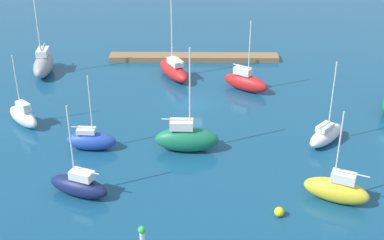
# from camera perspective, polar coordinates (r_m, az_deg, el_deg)

# --- Properties ---
(water) EXTENTS (160.00, 160.00, 0.00)m
(water) POSITION_cam_1_polar(r_m,az_deg,el_deg) (67.10, 0.06, 1.65)
(water) COLOR navy
(water) RESTS_ON ground
(pier_dock) EXTENTS (25.34, 2.51, 0.74)m
(pier_dock) POSITION_cam_1_polar(r_m,az_deg,el_deg) (81.33, 0.20, 6.68)
(pier_dock) COLOR olive
(pier_dock) RESTS_ON ground
(sailboat_white_far_south) EXTENTS (5.33, 5.61, 9.34)m
(sailboat_white_far_south) POSITION_cam_1_polar(r_m,az_deg,el_deg) (59.92, 14.05, -1.51)
(sailboat_white_far_south) COLOR white
(sailboat_white_far_south) RESTS_ON water
(sailboat_green_off_beacon) EXTENTS (6.80, 2.55, 11.53)m
(sailboat_green_off_beacon) POSITION_cam_1_polar(r_m,az_deg,el_deg) (56.48, -0.60, -1.95)
(sailboat_green_off_beacon) COLOR #19724C
(sailboat_green_off_beacon) RESTS_ON water
(sailboat_red_far_north) EXTENTS (5.53, 7.79, 13.64)m
(sailboat_red_far_north) POSITION_cam_1_polar(r_m,az_deg,el_deg) (74.42, -1.96, 5.38)
(sailboat_red_far_north) COLOR red
(sailboat_red_far_north) RESTS_ON water
(sailboat_gray_outer_mooring) EXTENTS (3.01, 7.45, 13.28)m
(sailboat_gray_outer_mooring) POSITION_cam_1_polar(r_m,az_deg,el_deg) (78.53, -15.52, 5.75)
(sailboat_gray_outer_mooring) COLOR gray
(sailboat_gray_outer_mooring) RESTS_ON water
(sailboat_blue_lone_north) EXTENTS (5.46, 2.18, 8.52)m
(sailboat_blue_lone_north) POSITION_cam_1_polar(r_m,az_deg,el_deg) (57.90, -10.69, -2.13)
(sailboat_blue_lone_north) COLOR #2347B2
(sailboat_blue_lone_north) RESTS_ON water
(sailboat_navy_east_end) EXTENTS (6.29, 4.07, 9.16)m
(sailboat_navy_east_end) POSITION_cam_1_polar(r_m,az_deg,el_deg) (50.85, -11.93, -6.79)
(sailboat_navy_east_end) COLOR #141E4C
(sailboat_navy_east_end) RESTS_ON water
(sailboat_yellow_near_pier) EXTENTS (6.19, 4.16, 9.08)m
(sailboat_yellow_near_pier) POSITION_cam_1_polar(r_m,az_deg,el_deg) (50.60, 15.12, -7.13)
(sailboat_yellow_near_pier) COLOR yellow
(sailboat_yellow_near_pier) RESTS_ON water
(sailboat_white_lone_south) EXTENTS (4.97, 4.88, 8.52)m
(sailboat_white_lone_south) POSITION_cam_1_polar(r_m,az_deg,el_deg) (64.65, -17.50, 0.42)
(sailboat_white_lone_south) COLOR white
(sailboat_white_lone_south) RESTS_ON water
(sailboat_red_along_channel) EXTENTS (6.37, 5.25, 9.52)m
(sailboat_red_along_channel) POSITION_cam_1_polar(r_m,az_deg,el_deg) (70.89, 5.71, 4.09)
(sailboat_red_along_channel) COLOR red
(sailboat_red_along_channel) RESTS_ON water
(mooring_buoy_yellow) EXTENTS (0.89, 0.89, 0.89)m
(mooring_buoy_yellow) POSITION_cam_1_polar(r_m,az_deg,el_deg) (48.19, 9.25, -9.61)
(mooring_buoy_yellow) COLOR yellow
(mooring_buoy_yellow) RESTS_ON water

